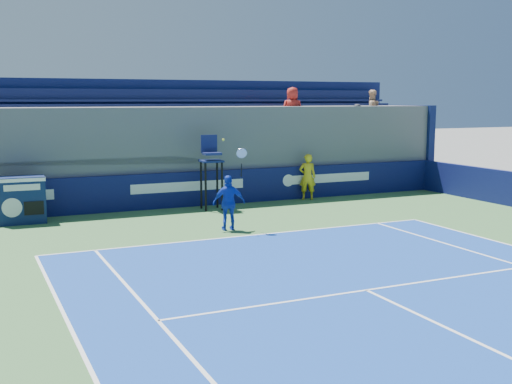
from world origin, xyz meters
name	(u,v)px	position (x,y,z in m)	size (l,w,h in m)	color
ball_person	(307,177)	(4.46, 16.75, 0.85)	(0.61, 0.40, 1.68)	gold
back_hoarding	(188,189)	(0.00, 17.10, 0.60)	(20.40, 0.21, 1.20)	#0C1046
match_clock	(22,199)	(-5.40, 16.29, 0.74)	(1.34, 0.76, 1.40)	#0E1C47
umpire_chair	(211,164)	(0.53, 16.24, 1.53)	(0.75, 0.75, 2.48)	black
tennis_player	(229,203)	(-0.23, 12.81, 0.79)	(0.96, 0.59, 2.57)	#1635B5
stadium_seating	(170,149)	(0.02, 19.15, 1.84)	(21.00, 4.05, 4.40)	#59595E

